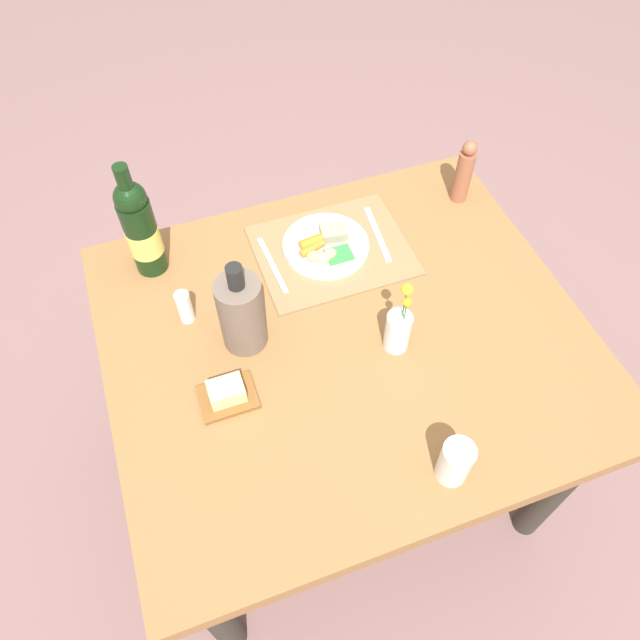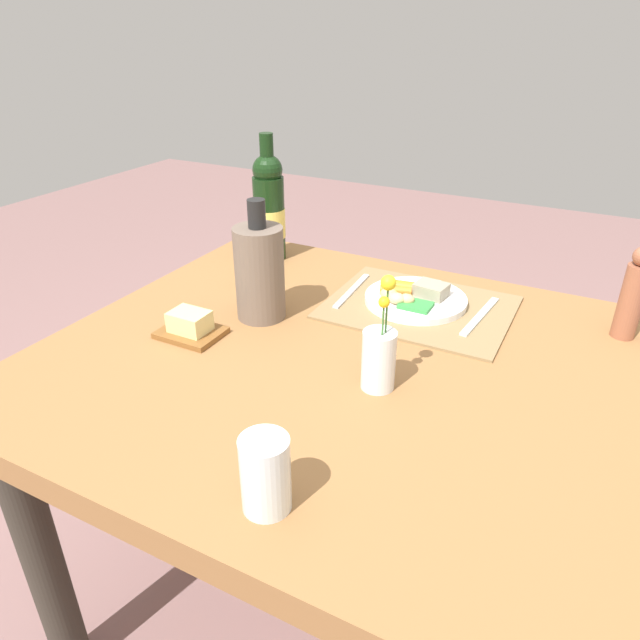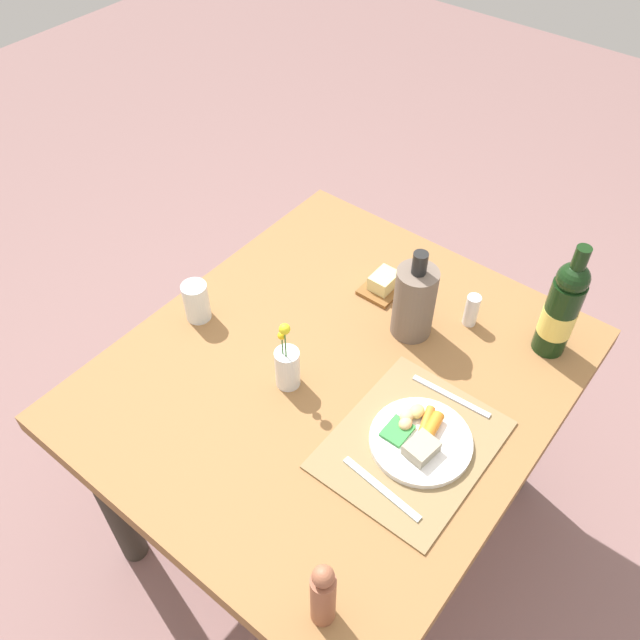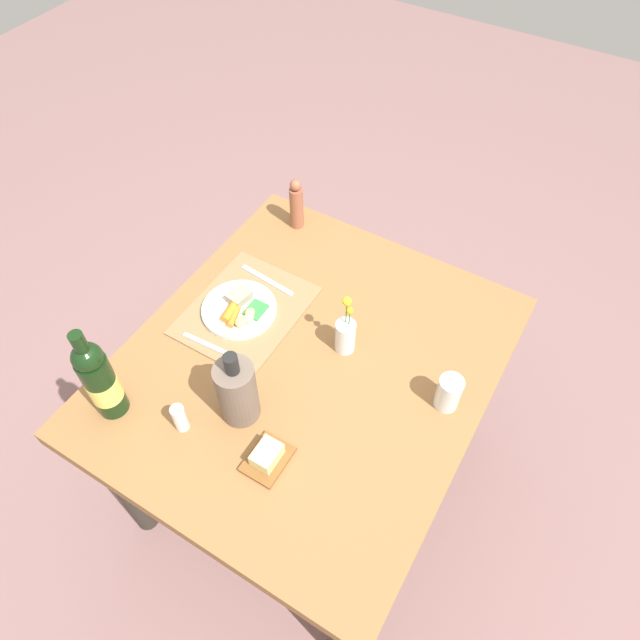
{
  "view_description": "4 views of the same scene",
  "coord_description": "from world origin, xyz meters",
  "px_view_note": "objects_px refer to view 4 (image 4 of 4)",
  "views": [
    {
      "loc": [
        0.35,
        0.77,
        1.99
      ],
      "look_at": [
        0.07,
        0.01,
        0.87
      ],
      "focal_mm": 33.71,
      "sensor_mm": 36.0,
      "label": 1
    },
    {
      "loc": [
        -0.41,
        0.89,
        1.36
      ],
      "look_at": [
        0.07,
        -0.03,
        0.82
      ],
      "focal_mm": 32.3,
      "sensor_mm": 36.0,
      "label": 2
    },
    {
      "loc": [
        -0.85,
        -0.62,
        2.06
      ],
      "look_at": [
        0.03,
        0.07,
        0.88
      ],
      "focal_mm": 37.02,
      "sensor_mm": 36.0,
      "label": 3
    },
    {
      "loc": [
        0.8,
        0.52,
        2.18
      ],
      "look_at": [
        -0.08,
        -0.0,
        0.88
      ],
      "focal_mm": 32.34,
      "sensor_mm": 36.0,
      "label": 4
    }
  ],
  "objects_px": {
    "dining_table": "(308,381)",
    "cooler_bottle": "(237,391)",
    "knife": "(212,347)",
    "water_tumbler": "(448,394)",
    "pepper_mill": "(296,204)",
    "flower_vase": "(345,334)",
    "wine_bottle": "(100,380)",
    "butter_dish": "(267,457)",
    "fork": "(267,280)",
    "salt_shaker": "(180,418)",
    "dinner_plate": "(240,309)"
  },
  "relations": [
    {
      "from": "cooler_bottle",
      "to": "knife",
      "type": "bearing_deg",
      "value": -122.9
    },
    {
      "from": "dining_table",
      "to": "fork",
      "type": "xyz_separation_m",
      "value": [
        -0.2,
        -0.28,
        0.12
      ]
    },
    {
      "from": "dining_table",
      "to": "pepper_mill",
      "type": "height_order",
      "value": "pepper_mill"
    },
    {
      "from": "cooler_bottle",
      "to": "pepper_mill",
      "type": "xyz_separation_m",
      "value": [
        -0.72,
        -0.27,
        -0.01
      ]
    },
    {
      "from": "fork",
      "to": "salt_shaker",
      "type": "relative_size",
      "value": 2.22
    },
    {
      "from": "butter_dish",
      "to": "wine_bottle",
      "type": "distance_m",
      "value": 0.48
    },
    {
      "from": "salt_shaker",
      "to": "wine_bottle",
      "type": "xyz_separation_m",
      "value": [
        0.05,
        -0.2,
        0.09
      ]
    },
    {
      "from": "flower_vase",
      "to": "dinner_plate",
      "type": "bearing_deg",
      "value": -81.37
    },
    {
      "from": "pepper_mill",
      "to": "wine_bottle",
      "type": "height_order",
      "value": "wine_bottle"
    },
    {
      "from": "fork",
      "to": "pepper_mill",
      "type": "bearing_deg",
      "value": -161.84
    },
    {
      "from": "fork",
      "to": "wine_bottle",
      "type": "distance_m",
      "value": 0.63
    },
    {
      "from": "fork",
      "to": "knife",
      "type": "distance_m",
      "value": 0.31
    },
    {
      "from": "wine_bottle",
      "to": "cooler_bottle",
      "type": "bearing_deg",
      "value": 118.54
    },
    {
      "from": "dining_table",
      "to": "water_tumbler",
      "type": "bearing_deg",
      "value": 100.8
    },
    {
      "from": "knife",
      "to": "water_tumbler",
      "type": "bearing_deg",
      "value": 102.13
    },
    {
      "from": "flower_vase",
      "to": "knife",
      "type": "bearing_deg",
      "value": -58.56
    },
    {
      "from": "butter_dish",
      "to": "knife",
      "type": "bearing_deg",
      "value": -121.66
    },
    {
      "from": "fork",
      "to": "water_tumbler",
      "type": "distance_m",
      "value": 0.7
    },
    {
      "from": "knife",
      "to": "salt_shaker",
      "type": "bearing_deg",
      "value": 16.97
    },
    {
      "from": "water_tumbler",
      "to": "wine_bottle",
      "type": "height_order",
      "value": "wine_bottle"
    },
    {
      "from": "butter_dish",
      "to": "pepper_mill",
      "type": "height_order",
      "value": "pepper_mill"
    },
    {
      "from": "cooler_bottle",
      "to": "pepper_mill",
      "type": "bearing_deg",
      "value": -159.34
    },
    {
      "from": "dining_table",
      "to": "pepper_mill",
      "type": "distance_m",
      "value": 0.63
    },
    {
      "from": "wine_bottle",
      "to": "butter_dish",
      "type": "bearing_deg",
      "value": 100.76
    },
    {
      "from": "flower_vase",
      "to": "butter_dish",
      "type": "distance_m",
      "value": 0.42
    },
    {
      "from": "dining_table",
      "to": "dinner_plate",
      "type": "height_order",
      "value": "dinner_plate"
    },
    {
      "from": "dinner_plate",
      "to": "flower_vase",
      "type": "bearing_deg",
      "value": 98.63
    },
    {
      "from": "salt_shaker",
      "to": "fork",
      "type": "bearing_deg",
      "value": -169.8
    },
    {
      "from": "flower_vase",
      "to": "cooler_bottle",
      "type": "relative_size",
      "value": 0.82
    },
    {
      "from": "cooler_bottle",
      "to": "salt_shaker",
      "type": "distance_m",
      "value": 0.17
    },
    {
      "from": "dining_table",
      "to": "fork",
      "type": "relative_size",
      "value": 5.54
    },
    {
      "from": "butter_dish",
      "to": "pepper_mill",
      "type": "distance_m",
      "value": 0.91
    },
    {
      "from": "dining_table",
      "to": "dinner_plate",
      "type": "bearing_deg",
      "value": -99.77
    },
    {
      "from": "wine_bottle",
      "to": "dinner_plate",
      "type": "bearing_deg",
      "value": 167.2
    },
    {
      "from": "pepper_mill",
      "to": "wine_bottle",
      "type": "distance_m",
      "value": 0.9
    },
    {
      "from": "water_tumbler",
      "to": "cooler_bottle",
      "type": "bearing_deg",
      "value": -56.58
    },
    {
      "from": "dining_table",
      "to": "cooler_bottle",
      "type": "xyz_separation_m",
      "value": [
        0.24,
        -0.07,
        0.22
      ]
    },
    {
      "from": "water_tumbler",
      "to": "wine_bottle",
      "type": "distance_m",
      "value": 0.93
    },
    {
      "from": "dining_table",
      "to": "butter_dish",
      "type": "bearing_deg",
      "value": 13.22
    },
    {
      "from": "dinner_plate",
      "to": "water_tumbler",
      "type": "relative_size",
      "value": 2.08
    },
    {
      "from": "dinner_plate",
      "to": "flower_vase",
      "type": "height_order",
      "value": "flower_vase"
    },
    {
      "from": "pepper_mill",
      "to": "wine_bottle",
      "type": "xyz_separation_m",
      "value": [
        0.89,
        -0.04,
        0.05
      ]
    },
    {
      "from": "knife",
      "to": "water_tumbler",
      "type": "distance_m",
      "value": 0.7
    },
    {
      "from": "fork",
      "to": "pepper_mill",
      "type": "height_order",
      "value": "pepper_mill"
    },
    {
      "from": "pepper_mill",
      "to": "flower_vase",
      "type": "bearing_deg",
      "value": 47.01
    },
    {
      "from": "water_tumbler",
      "to": "wine_bottle",
      "type": "xyz_separation_m",
      "value": [
        0.49,
        -0.79,
        0.09
      ]
    },
    {
      "from": "dining_table",
      "to": "pepper_mill",
      "type": "relative_size",
      "value": 5.87
    },
    {
      "from": "knife",
      "to": "pepper_mill",
      "type": "relative_size",
      "value": 1.04
    },
    {
      "from": "pepper_mill",
      "to": "wine_bottle",
      "type": "relative_size",
      "value": 0.59
    },
    {
      "from": "fork",
      "to": "pepper_mill",
      "type": "xyz_separation_m",
      "value": [
        -0.28,
        -0.06,
        0.09
      ]
    }
  ]
}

